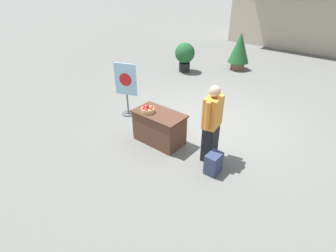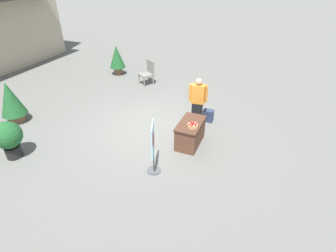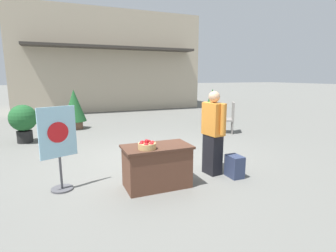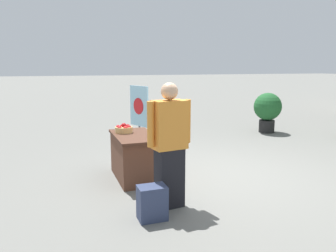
{
  "view_description": "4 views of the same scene",
  "coord_description": "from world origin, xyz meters",
  "views": [
    {
      "loc": [
        2.97,
        -5.22,
        3.38
      ],
      "look_at": [
        -0.11,
        -1.47,
        0.53
      ],
      "focal_mm": 28.0,
      "sensor_mm": 36.0,
      "label": 1
    },
    {
      "loc": [
        -6.65,
        -3.31,
        4.64
      ],
      "look_at": [
        -0.45,
        -0.74,
        0.49
      ],
      "focal_mm": 28.0,
      "sensor_mm": 36.0,
      "label": 2
    },
    {
      "loc": [
        -1.87,
        -5.5,
        1.9
      ],
      "look_at": [
        0.02,
        -0.92,
        0.96
      ],
      "focal_mm": 28.0,
      "sensor_mm": 36.0,
      "label": 3
    },
    {
      "loc": [
        4.67,
        -2.63,
        1.83
      ],
      "look_at": [
        -0.61,
        -0.78,
        0.8
      ],
      "focal_mm": 35.0,
      "sensor_mm": 36.0,
      "label": 4
    }
  ],
  "objects": [
    {
      "name": "poster_board",
      "position": [
        -1.94,
        -0.96,
        0.79
      ],
      "size": [
        0.58,
        0.36,
        1.42
      ],
      "rotation": [
        0.0,
        0.0,
        -1.2
      ],
      "color": "#4C4C51",
      "rests_on": "ground_plane"
    },
    {
      "name": "display_table",
      "position": [
        -0.4,
        -1.43,
        0.37
      ],
      "size": [
        1.16,
        0.64,
        0.73
      ],
      "color": "brown",
      "rests_on": "ground_plane"
    },
    {
      "name": "potted_plant_near_right",
      "position": [
        -1.42,
        4.52,
        0.79
      ],
      "size": [
        0.81,
        0.81,
        1.43
      ],
      "color": "brown",
      "rests_on": "ground_plane"
    },
    {
      "name": "ground_plane",
      "position": [
        0.0,
        0.0,
        0.0
      ],
      "size": [
        120.0,
        120.0,
        0.0
      ],
      "primitive_type": "plane",
      "color": "slate"
    },
    {
      "name": "patio_chair",
      "position": [
        3.37,
        1.81,
        0.57
      ],
      "size": [
        0.76,
        0.76,
        1.05
      ],
      "rotation": [
        0.0,
        0.0,
        2.56
      ],
      "color": "gray",
      "rests_on": "ground_plane"
    },
    {
      "name": "potted_plant_near_left",
      "position": [
        -2.89,
        2.93,
        0.65
      ],
      "size": [
        0.76,
        0.76,
        1.1
      ],
      "color": "black",
      "rests_on": "ground_plane"
    },
    {
      "name": "potted_plant_far_left",
      "position": [
        3.88,
        3.71,
        0.81
      ],
      "size": [
        0.74,
        0.74,
        1.4
      ],
      "color": "brown",
      "rests_on": "ground_plane"
    },
    {
      "name": "apple_basket",
      "position": [
        -0.61,
        -1.56,
        0.8
      ],
      "size": [
        0.29,
        0.29,
        0.16
      ],
      "color": "tan",
      "rests_on": "display_table"
    },
    {
      "name": "backpack",
      "position": [
        1.12,
        -1.59,
        0.21
      ],
      "size": [
        0.24,
        0.34,
        0.42
      ],
      "color": "#2D3856",
      "rests_on": "ground_plane"
    },
    {
      "name": "person_visitor",
      "position": [
        0.82,
        -1.26,
        0.83
      ],
      "size": [
        0.31,
        0.61,
        1.63
      ],
      "rotation": [
        0.0,
        0.0,
        -3.01
      ],
      "color": "black",
      "rests_on": "ground_plane"
    }
  ]
}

